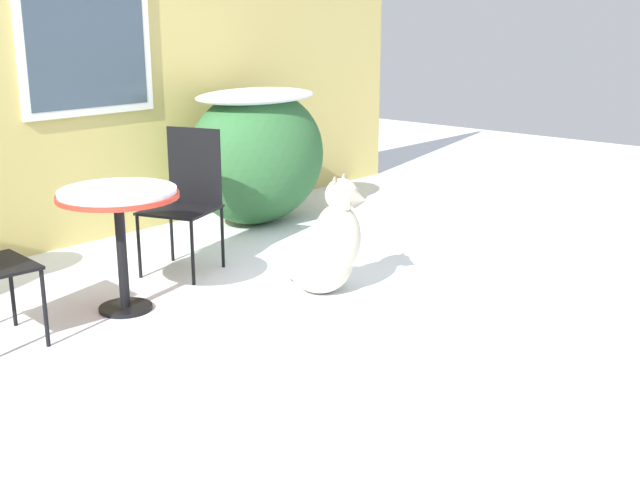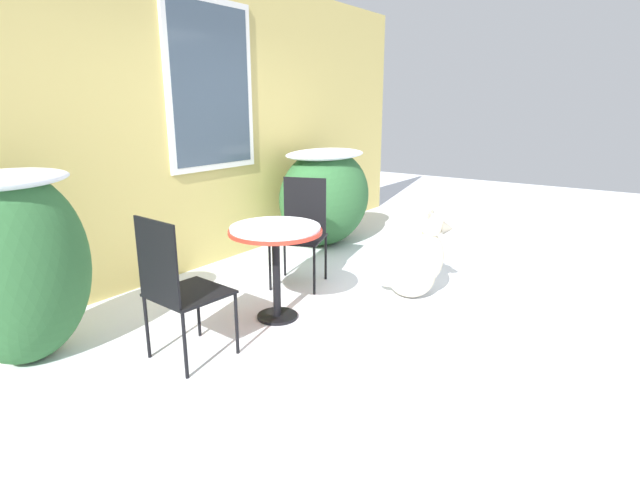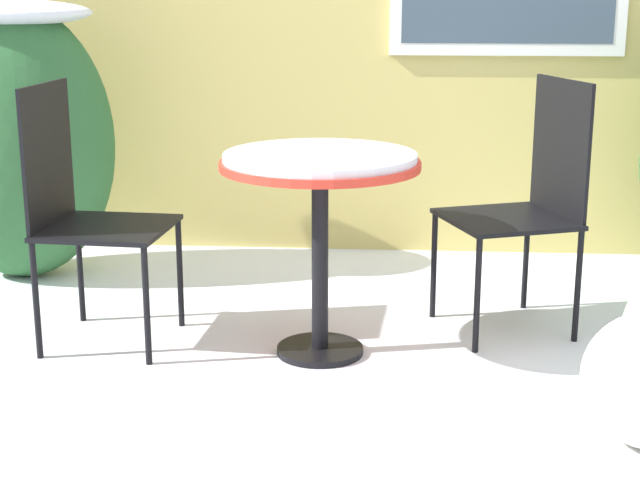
# 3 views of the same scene
# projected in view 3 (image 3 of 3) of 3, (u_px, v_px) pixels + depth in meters

# --- Properties ---
(ground_plane) EXTENTS (16.00, 16.00, 0.00)m
(ground_plane) POSITION_uv_depth(u_px,v_px,m) (473.00, 433.00, 3.08)
(ground_plane) COLOR white
(shrub_left) EXTENTS (0.93, 0.65, 1.30)m
(shrub_left) POSITION_uv_depth(u_px,v_px,m) (15.00, 134.00, 4.57)
(shrub_left) COLOR #2D6033
(shrub_left) RESTS_ON ground_plane
(patio_table) EXTENTS (0.74, 0.74, 0.77)m
(patio_table) POSITION_uv_depth(u_px,v_px,m) (320.00, 184.00, 3.58)
(patio_table) COLOR black
(patio_table) RESTS_ON ground_plane
(patio_chair_near_table) EXTENTS (0.60, 0.60, 1.01)m
(patio_chair_near_table) POSITION_uv_depth(u_px,v_px,m) (528.00, 197.00, 3.90)
(patio_chair_near_table) COLOR black
(patio_chair_near_table) RESTS_ON ground_plane
(patio_chair_far_side) EXTENTS (0.50, 0.50, 1.01)m
(patio_chair_far_side) POSITION_uv_depth(u_px,v_px,m) (84.00, 205.00, 3.75)
(patio_chair_far_side) COLOR black
(patio_chair_far_side) RESTS_ON ground_plane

